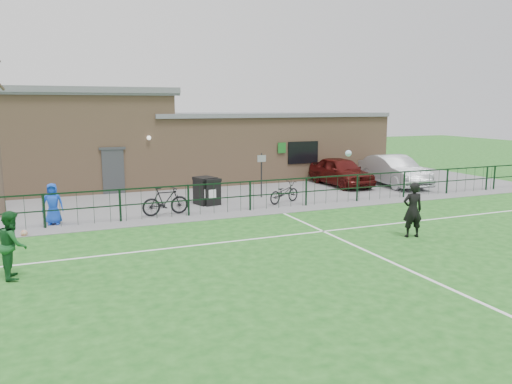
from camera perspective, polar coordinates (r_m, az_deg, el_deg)
name	(u,v)px	position (r m, az deg, el deg)	size (l,w,h in m)	color
ground	(335,277)	(12.43, 9.03, -9.59)	(90.00, 90.00, 0.00)	#1A5719
paving_strip	(189,190)	(24.60, -7.64, 0.17)	(34.00, 13.00, 0.02)	slate
pitch_line_touch	(228,214)	(19.25, -3.21, -2.48)	(28.00, 0.10, 0.01)	white
pitch_line_mid	(268,237)	(15.81, 1.40, -5.21)	(28.00, 0.10, 0.01)	white
pitch_line_perp	(402,267)	(13.54, 16.33, -8.22)	(0.10, 16.00, 0.01)	white
perimeter_fence	(226,198)	(19.31, -3.43, -0.64)	(28.00, 0.10, 1.20)	black
wheelie_bin_left	(205,192)	(20.97, -5.86, 0.03)	(0.70, 0.80, 1.06)	black
wheelie_bin_right	(209,192)	(20.90, -5.34, -0.05)	(0.68, 0.77, 1.03)	black
sign_post	(261,175)	(22.39, 0.62, 1.92)	(0.06, 0.06, 2.00)	black
car_maroon	(341,171)	(26.15, 9.68, 2.33)	(1.73, 4.29, 1.46)	#4A0F0D
car_silver	(394,171)	(26.74, 15.47, 2.37)	(1.64, 4.70, 1.55)	#AEB2B7
bicycle_d	(165,201)	(19.11, -10.32, -1.03)	(0.50, 1.78, 1.07)	black
bicycle_e	(284,192)	(21.21, 3.23, -0.05)	(0.59, 1.70, 0.89)	black
spectator_child	(53,204)	(18.70, -22.22, -1.27)	(0.71, 0.46, 1.45)	blue
goalkeeper_kick	(411,208)	(16.46, 17.30, -1.81)	(1.33, 2.81, 2.59)	black
outfield_player	(13,244)	(13.38, -26.06, -5.41)	(0.80, 0.62, 1.65)	#175122
ball_ground	(24,233)	(17.57, -24.97, -4.28)	(0.21, 0.21, 0.21)	silver
clubhouse	(157,142)	(27.04, -11.22, 5.66)	(24.25, 5.40, 4.96)	#9F7959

